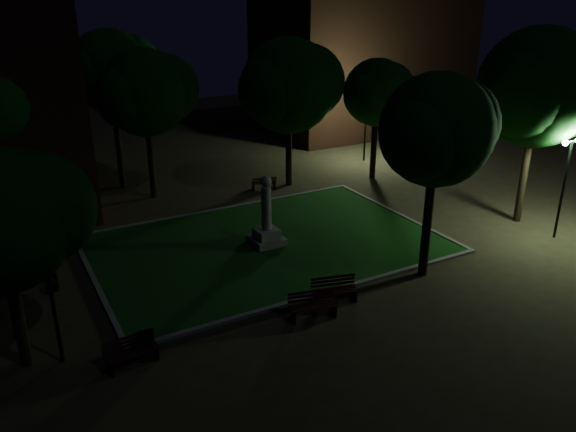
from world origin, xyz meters
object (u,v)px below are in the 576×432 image
Objects in this scene: bench_left_side at (49,278)px; bicycle at (20,260)px; monument at (267,225)px; trash_bin at (147,346)px; bench_near_left at (313,305)px; bench_near_right at (334,290)px; bench_west_near at (131,352)px; bench_far_side at (264,184)px.

bicycle reaches higher than bench_left_side.
monument reaches higher than trash_bin.
bench_near_left reaches higher than bench_near_right.
bench_west_near is at bearing -175.02° from trash_bin.
bicycle is at bearing 147.98° from bench_near_left.
bench_far_side is 14.06m from bicycle.
bench_left_side is (-7.85, 6.87, -0.09)m from bench_near_left.
bench_left_side is (-9.13, 6.33, -0.08)m from bench_near_right.
bench_west_near is at bearing 63.29° from bench_far_side.
trash_bin is (2.05, -6.47, 0.08)m from bench_left_side.
bench_left_side is (-1.57, 6.51, -0.06)m from bench_west_near.
bench_left_side is 14.03m from bench_far_side.
bench_near_left is 6.30m from bench_west_near.
monument is 2.13× the size of bench_far_side.
bench_near_right reaches higher than bench_west_near.
trash_bin is (-7.14, -5.80, -0.52)m from monument.
bench_left_side is at bearing 97.29° from bench_west_near.
bench_far_side is 16.52m from trash_bin.
bench_west_near is (-6.29, 0.36, -0.02)m from bench_near_left.
bench_far_side is at bearing 109.14° from bench_left_side.
bench_near_left is at bearing -139.02° from bicycle.
bench_far_side is (10.97, 12.81, -0.05)m from bench_west_near.
bench_near_right is 11.11m from bench_left_side.
bicycle is at bearing 155.24° from bench_near_right.
bicycle is (-8.67, 8.75, 0.07)m from bench_near_left.
bench_near_right is 0.92× the size of bicycle.
trash_bin is at bearing -170.72° from bench_near_left.
bench_near_left is 1.07× the size of bench_west_near.
trash_bin reaches higher than bench_far_side.
bench_near_right is at bearing 88.78° from bench_far_side.
bicycle reaches higher than bench_far_side.
monument is 7.74m from bench_far_side.
bench_west_near reaches higher than bench_far_side.
bench_west_near is at bearing -167.91° from bicycle.
bench_near_right reaches higher than bench_far_side.
bench_far_side is at bearing 43.20° from bench_west_near.
trash_bin is 0.44× the size of bicycle.
bench_left_side is 0.95× the size of bench_far_side.
trash_bin is at bearing 64.48° from bench_far_side.
bench_near_left is at bearing -3.97° from trash_bin.
monument is 9.22m from trash_bin.
bench_west_near is at bearing -170.03° from bench_near_left.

